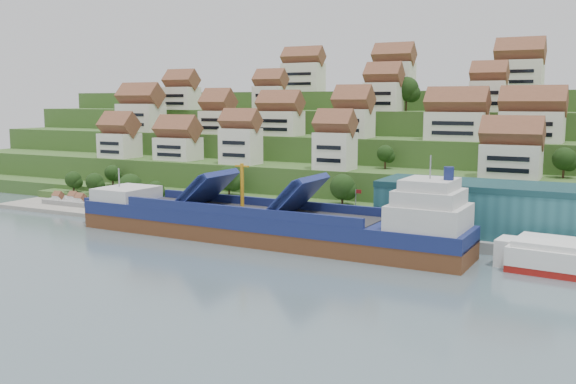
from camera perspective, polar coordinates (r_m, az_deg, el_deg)
The scene contains 10 objects.
ground at distance 131.29m, azimuth -2.98°, elevation -4.21°, with size 300.00×300.00×0.00m, color slate.
quay at distance 136.07m, azimuth 7.55°, elevation -3.36°, with size 180.00×14.00×2.20m, color gray.
pebble_beach at distance 175.84m, azimuth -17.47°, elevation -1.26°, with size 45.00×20.00×1.00m, color gray.
hillside at distance 224.43m, azimuth 10.52°, elevation 3.55°, with size 260.00×128.00×31.00m.
hillside_village at distance 181.79m, azimuth 7.38°, elevation 6.86°, with size 161.41×63.06×29.59m.
hillside_trees at distance 174.77m, azimuth 0.31°, elevation 4.41°, with size 128.66×62.32×32.34m.
warehouse at distance 129.88m, azimuth 21.30°, elevation -1.67°, with size 60.00×15.00×10.00m, color #266069.
flagpole at distance 131.08m, azimuth 6.07°, elevation -1.21°, with size 1.28×0.16×8.00m.
beach_huts at distance 176.14m, azimuth -18.24°, elevation -0.75°, with size 14.40×3.70×2.20m.
cargo_ship at distance 127.48m, azimuth -1.56°, elevation -2.98°, with size 83.86×15.07×18.61m.
Camera 1 is at (65.07, -110.53, 28.03)m, focal length 40.00 mm.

